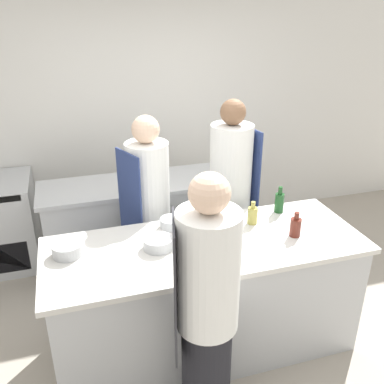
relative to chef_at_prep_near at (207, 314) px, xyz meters
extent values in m
plane|color=#A89E8E|center=(0.22, 0.65, -0.88)|extent=(16.00, 16.00, 0.00)
cube|color=silver|center=(0.22, 2.78, 0.52)|extent=(8.00, 0.06, 2.80)
cube|color=#B7BABC|center=(0.22, 0.65, -0.43)|extent=(2.21, 0.83, 0.89)
cube|color=silver|center=(0.22, 0.65, 0.03)|extent=(2.30, 0.86, 0.04)
cube|color=#B7BABC|center=(-0.03, 1.90, -0.43)|extent=(1.84, 0.59, 0.89)
cube|color=#B7BABC|center=(-0.03, 1.90, 0.03)|extent=(1.92, 0.62, 0.04)
cylinder|color=black|center=(0.00, 0.00, -0.48)|extent=(0.30, 0.30, 0.81)
cylinder|color=white|center=(0.00, 0.00, 0.29)|extent=(0.36, 0.36, 0.73)
cube|color=#2D2D33|center=(-0.17, 0.04, 0.19)|extent=(0.09, 0.33, 0.84)
sphere|color=beige|center=(0.00, 0.00, 0.76)|extent=(0.22, 0.22, 0.22)
cylinder|color=black|center=(0.68, 1.36, -0.47)|extent=(0.31, 0.31, 0.82)
cylinder|color=silver|center=(0.68, 1.36, 0.32)|extent=(0.36, 0.36, 0.75)
cube|color=navy|center=(0.86, 1.40, 0.21)|extent=(0.08, 0.34, 0.86)
sphere|color=brown|center=(0.68, 1.36, 0.80)|extent=(0.21, 0.21, 0.21)
cylinder|color=black|center=(-0.05, 1.38, -0.49)|extent=(0.30, 0.30, 0.78)
cylinder|color=white|center=(-0.05, 1.38, 0.25)|extent=(0.35, 0.35, 0.70)
cube|color=navy|center=(-0.22, 1.31, 0.15)|extent=(0.14, 0.32, 0.81)
sphere|color=beige|center=(-0.05, 1.38, 0.71)|extent=(0.22, 0.22, 0.22)
cylinder|color=#2D5175|center=(0.29, 0.77, 0.16)|extent=(0.09, 0.09, 0.21)
cylinder|color=#2D5175|center=(0.29, 0.77, 0.30)|extent=(0.04, 0.04, 0.08)
cylinder|color=#B2A84C|center=(0.65, 0.83, 0.12)|extent=(0.08, 0.08, 0.13)
cylinder|color=#B2A84C|center=(0.65, 0.83, 0.21)|extent=(0.03, 0.03, 0.05)
cylinder|color=#5B2319|center=(0.87, 0.56, 0.12)|extent=(0.08, 0.08, 0.14)
cylinder|color=#5B2319|center=(0.87, 0.56, 0.22)|extent=(0.04, 0.04, 0.05)
cylinder|color=#19471E|center=(0.94, 0.95, 0.13)|extent=(0.07, 0.07, 0.16)
cylinder|color=#19471E|center=(0.94, 0.95, 0.24)|extent=(0.03, 0.03, 0.06)
cylinder|color=silver|center=(0.04, 0.72, 0.12)|extent=(0.09, 0.09, 0.14)
cylinder|color=silver|center=(0.04, 0.72, 0.21)|extent=(0.04, 0.04, 0.05)
cylinder|color=black|center=(0.41, 0.57, 0.15)|extent=(0.08, 0.08, 0.19)
cylinder|color=black|center=(0.41, 0.57, 0.28)|extent=(0.03, 0.03, 0.08)
cylinder|color=#B7BABC|center=(-0.13, 0.69, 0.09)|extent=(0.21, 0.21, 0.08)
cylinder|color=#B7BABC|center=(-0.73, 0.78, 0.09)|extent=(0.21, 0.21, 0.09)
cylinder|color=#B7BABC|center=(0.04, 0.96, 0.09)|extent=(0.17, 0.17, 0.07)
cylinder|color=#B7BABC|center=(0.23, 0.46, 0.09)|extent=(0.22, 0.22, 0.09)
camera|label=1|loc=(-0.64, -1.83, 1.65)|focal=40.00mm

